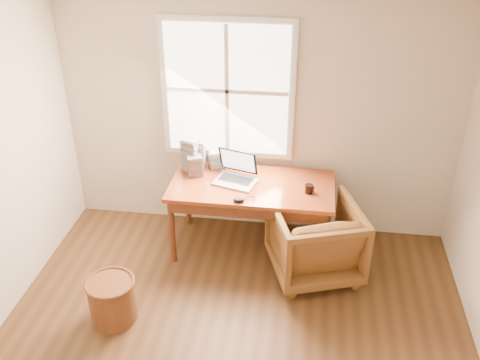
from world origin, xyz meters
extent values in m
cube|color=white|center=(0.00, 0.00, 2.61)|extent=(4.00, 4.50, 0.02)
cube|color=beige|center=(0.00, 2.26, 1.30)|extent=(4.00, 0.02, 2.60)
cube|color=silver|center=(-0.30, 2.22, 1.55)|extent=(1.32, 0.05, 1.42)
cube|color=white|center=(-0.30, 2.19, 1.55)|extent=(1.20, 0.02, 1.30)
cube|color=silver|center=(-0.30, 2.18, 1.55)|extent=(0.04, 0.02, 1.30)
cube|color=silver|center=(-0.30, 2.18, 1.55)|extent=(1.20, 0.02, 0.04)
cube|color=brown|center=(0.00, 1.80, 0.73)|extent=(1.60, 0.80, 0.04)
imported|color=brown|center=(0.64, 1.48, 0.37)|extent=(1.01, 1.03, 0.74)
cylinder|color=brown|center=(-1.06, 0.60, 0.20)|extent=(0.47, 0.47, 0.40)
ellipsoid|color=black|center=(-0.08, 1.46, 0.77)|extent=(0.12, 0.08, 0.04)
cylinder|color=black|center=(0.55, 1.71, 0.79)|extent=(0.09, 0.09, 0.09)
cube|color=#B6BBC2|center=(-0.59, 2.07, 0.90)|extent=(0.16, 0.14, 0.30)
cube|color=#28272D|center=(-0.59, 1.90, 0.86)|extent=(0.17, 0.16, 0.21)
cube|color=#A4A6B2|center=(-0.65, 2.00, 0.92)|extent=(0.18, 0.17, 0.35)
cube|color=silver|center=(-0.40, 2.10, 0.85)|extent=(0.19, 0.18, 0.19)
camera|label=1|loc=(0.51, -2.68, 3.38)|focal=40.00mm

